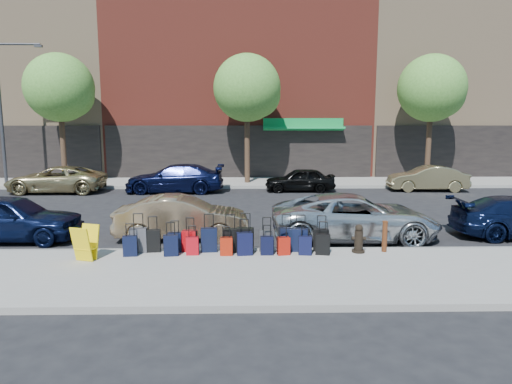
{
  "coord_description": "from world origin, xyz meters",
  "views": [
    {
      "loc": [
        0.5,
        -16.78,
        3.63
      ],
      "look_at": [
        0.79,
        -1.5,
        1.27
      ],
      "focal_mm": 32.0,
      "sensor_mm": 36.0,
      "label": 1
    }
  ],
  "objects_px": {
    "car_far_2": "(300,180)",
    "car_far_1": "(175,178)",
    "tree_right": "(434,90)",
    "display_rack": "(86,243)",
    "car_near_2": "(355,217)",
    "car_near_0": "(9,218)",
    "fire_hydrant": "(359,239)",
    "car_near_1": "(182,218)",
    "tree_left": "(62,90)",
    "streetlight": "(4,103)",
    "car_far_3": "(427,178)",
    "car_far_0": "(56,180)",
    "tree_center": "(250,90)",
    "bollard": "(385,236)",
    "suitcase_front_5": "(231,240)"
  },
  "relations": [
    {
      "from": "tree_left",
      "to": "car_far_1",
      "type": "relative_size",
      "value": 1.44
    },
    {
      "from": "display_rack",
      "to": "tree_right",
      "type": "bearing_deg",
      "value": 63.25
    },
    {
      "from": "tree_center",
      "to": "display_rack",
      "type": "xyz_separation_m",
      "value": [
        -4.24,
        -15.01,
        -4.82
      ]
    },
    {
      "from": "car_far_2",
      "to": "tree_center",
      "type": "bearing_deg",
      "value": -133.47
    },
    {
      "from": "tree_center",
      "to": "car_far_0",
      "type": "bearing_deg",
      "value": -164.62
    },
    {
      "from": "bollard",
      "to": "car_near_2",
      "type": "xyz_separation_m",
      "value": [
        -0.38,
        1.88,
        0.13
      ]
    },
    {
      "from": "tree_right",
      "to": "car_far_1",
      "type": "bearing_deg",
      "value": -169.01
    },
    {
      "from": "fire_hydrant",
      "to": "display_rack",
      "type": "distance_m",
      "value": 7.11
    },
    {
      "from": "tree_center",
      "to": "car_far_3",
      "type": "height_order",
      "value": "tree_center"
    },
    {
      "from": "suitcase_front_5",
      "to": "car_far_0",
      "type": "height_order",
      "value": "car_far_0"
    },
    {
      "from": "tree_right",
      "to": "car_far_1",
      "type": "height_order",
      "value": "tree_right"
    },
    {
      "from": "tree_right",
      "to": "streetlight",
      "type": "distance_m",
      "value": 23.96
    },
    {
      "from": "bollard",
      "to": "car_near_1",
      "type": "distance_m",
      "value": 6.09
    },
    {
      "from": "display_rack",
      "to": "car_near_0",
      "type": "height_order",
      "value": "car_near_0"
    },
    {
      "from": "tree_left",
      "to": "streetlight",
      "type": "relative_size",
      "value": 0.91
    },
    {
      "from": "tree_left",
      "to": "car_far_0",
      "type": "xyz_separation_m",
      "value": [
        0.48,
        -2.76,
        -4.73
      ]
    },
    {
      "from": "car_far_0",
      "to": "fire_hydrant",
      "type": "bearing_deg",
      "value": 47.86
    },
    {
      "from": "tree_center",
      "to": "car_far_1",
      "type": "xyz_separation_m",
      "value": [
        -3.9,
        -2.8,
        -4.68
      ]
    },
    {
      "from": "bollard",
      "to": "car_far_0",
      "type": "relative_size",
      "value": 0.17
    },
    {
      "from": "fire_hydrant",
      "to": "car_near_2",
      "type": "relative_size",
      "value": 0.15
    },
    {
      "from": "car_near_2",
      "to": "car_far_3",
      "type": "distance_m",
      "value": 11.76
    },
    {
      "from": "display_rack",
      "to": "car_near_2",
      "type": "height_order",
      "value": "car_near_2"
    },
    {
      "from": "car_near_0",
      "to": "display_rack",
      "type": "bearing_deg",
      "value": -127.74
    },
    {
      "from": "car_near_0",
      "to": "streetlight",
      "type": "bearing_deg",
      "value": 27.34
    },
    {
      "from": "tree_center",
      "to": "fire_hydrant",
      "type": "distance_m",
      "value": 15.5
    },
    {
      "from": "car_far_1",
      "to": "display_rack",
      "type": "bearing_deg",
      "value": -0.92
    },
    {
      "from": "car_far_0",
      "to": "car_far_1",
      "type": "xyz_separation_m",
      "value": [
        6.13,
        -0.04,
        0.05
      ]
    },
    {
      "from": "car_far_1",
      "to": "car_near_1",
      "type": "bearing_deg",
      "value": 10.92
    },
    {
      "from": "car_near_2",
      "to": "car_near_1",
      "type": "bearing_deg",
      "value": 89.49
    },
    {
      "from": "streetlight",
      "to": "car_far_3",
      "type": "xyz_separation_m",
      "value": [
        22.83,
        -1.82,
        -3.99
      ]
    },
    {
      "from": "tree_left",
      "to": "car_near_2",
      "type": "bearing_deg",
      "value": -42.43
    },
    {
      "from": "car_far_2",
      "to": "car_far_1",
      "type": "bearing_deg",
      "value": -87.05
    },
    {
      "from": "tree_center",
      "to": "fire_hydrant",
      "type": "bearing_deg",
      "value": -78.84
    },
    {
      "from": "tree_right",
      "to": "car_near_0",
      "type": "bearing_deg",
      "value": -145.1
    },
    {
      "from": "display_rack",
      "to": "car_near_1",
      "type": "bearing_deg",
      "value": 70.05
    },
    {
      "from": "car_near_1",
      "to": "car_near_2",
      "type": "bearing_deg",
      "value": -93.52
    },
    {
      "from": "tree_left",
      "to": "suitcase_front_5",
      "type": "bearing_deg",
      "value": -55.37
    },
    {
      "from": "bollard",
      "to": "car_near_1",
      "type": "relative_size",
      "value": 0.21
    },
    {
      "from": "tree_right",
      "to": "car_near_1",
      "type": "xyz_separation_m",
      "value": [
        -12.67,
        -12.34,
        -4.74
      ]
    },
    {
      "from": "streetlight",
      "to": "car_near_2",
      "type": "relative_size",
      "value": 1.56
    },
    {
      "from": "tree_center",
      "to": "streetlight",
      "type": "height_order",
      "value": "streetlight"
    },
    {
      "from": "tree_right",
      "to": "car_far_1",
      "type": "distance_m",
      "value": 15.39
    },
    {
      "from": "car_near_2",
      "to": "car_far_2",
      "type": "xyz_separation_m",
      "value": [
        -0.56,
        9.93,
        -0.09
      ]
    },
    {
      "from": "tree_right",
      "to": "car_far_3",
      "type": "relative_size",
      "value": 1.79
    },
    {
      "from": "car_far_0",
      "to": "car_near_2",
      "type": "bearing_deg",
      "value": 53.62
    },
    {
      "from": "fire_hydrant",
      "to": "car_near_1",
      "type": "distance_m",
      "value": 5.44
    },
    {
      "from": "car_far_0",
      "to": "car_far_1",
      "type": "height_order",
      "value": "car_far_1"
    },
    {
      "from": "bollard",
      "to": "car_near_1",
      "type": "bearing_deg",
      "value": 160.4
    },
    {
      "from": "car_near_2",
      "to": "car_far_0",
      "type": "height_order",
      "value": "car_near_2"
    },
    {
      "from": "car_far_0",
      "to": "car_far_1",
      "type": "relative_size",
      "value": 0.98
    }
  ]
}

